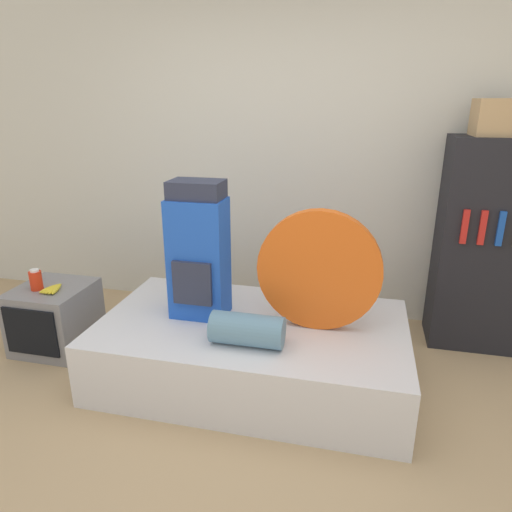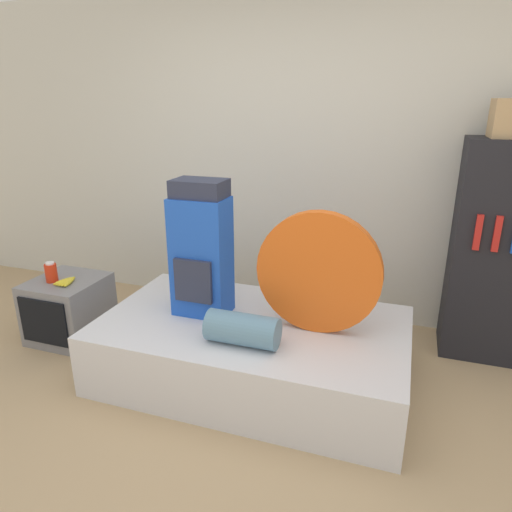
% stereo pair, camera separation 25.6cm
% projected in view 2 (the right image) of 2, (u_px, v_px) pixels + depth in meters
% --- Properties ---
extents(ground_plane, '(16.00, 16.00, 0.00)m').
position_uv_depth(ground_plane, '(201.00, 468.00, 2.31)').
color(ground_plane, tan).
extents(wall_back, '(8.00, 0.05, 2.60)m').
position_uv_depth(wall_back, '(302.00, 161.00, 3.68)').
color(wall_back, silver).
rests_on(wall_back, ground_plane).
extents(bed, '(1.96, 1.13, 0.41)m').
position_uv_depth(bed, '(253.00, 349.00, 3.01)').
color(bed, silver).
rests_on(bed, ground_plane).
extents(backpack, '(0.36, 0.27, 0.89)m').
position_uv_depth(backpack, '(201.00, 251.00, 2.94)').
color(backpack, blue).
rests_on(backpack, bed).
extents(tent_bag, '(0.76, 0.08, 0.76)m').
position_uv_depth(tent_bag, '(318.00, 273.00, 2.72)').
color(tent_bag, '#E05B19').
rests_on(tent_bag, bed).
extents(sleeping_roll, '(0.43, 0.19, 0.19)m').
position_uv_depth(sleeping_roll, '(243.00, 329.00, 2.65)').
color(sleeping_roll, '#5B849E').
rests_on(sleeping_roll, bed).
extents(television, '(0.51, 0.54, 0.48)m').
position_uv_depth(television, '(69.00, 309.00, 3.52)').
color(television, gray).
rests_on(television, ground_plane).
extents(canister, '(0.09, 0.09, 0.15)m').
position_uv_depth(canister, '(51.00, 272.00, 3.40)').
color(canister, red).
rests_on(canister, television).
extents(banana_bunch, '(0.13, 0.18, 0.03)m').
position_uv_depth(banana_bunch, '(67.00, 281.00, 3.38)').
color(banana_bunch, yellow).
rests_on(banana_bunch, television).
extents(bookshelf, '(0.70, 0.43, 1.54)m').
position_uv_depth(bookshelf, '(506.00, 253.00, 3.13)').
color(bookshelf, black).
rests_on(bookshelf, ground_plane).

